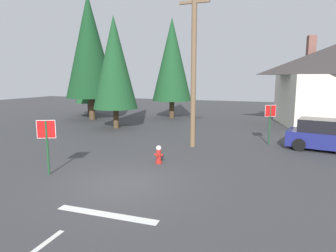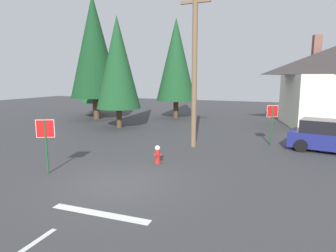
% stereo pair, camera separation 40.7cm
% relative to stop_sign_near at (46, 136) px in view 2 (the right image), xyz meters
% --- Properties ---
extents(ground_plane, '(80.00, 80.00, 0.10)m').
position_rel_stop_sign_near_xyz_m(ground_plane, '(3.13, 0.17, -1.57)').
color(ground_plane, '#38383A').
extents(lane_stop_bar, '(3.03, 0.42, 0.01)m').
position_rel_stop_sign_near_xyz_m(lane_stop_bar, '(3.95, -2.12, -1.52)').
color(lane_stop_bar, silver).
rests_on(lane_stop_bar, ground).
extents(stop_sign_near, '(0.63, 0.34, 2.14)m').
position_rel_stop_sign_near_xyz_m(stop_sign_near, '(0.00, 0.00, 0.00)').
color(stop_sign_near, '#1E4C28').
rests_on(stop_sign_near, ground).
extents(fire_hydrant, '(0.40, 0.35, 0.80)m').
position_rel_stop_sign_near_xyz_m(fire_hydrant, '(3.39, 2.93, -1.12)').
color(fire_hydrant, '#AD231E').
rests_on(fire_hydrant, ground).
extents(utility_pole, '(1.60, 0.28, 8.13)m').
position_rel_stop_sign_near_xyz_m(utility_pole, '(3.88, 6.57, 2.72)').
color(utility_pole, brown).
rests_on(utility_pole, ground).
extents(stop_sign_far, '(0.57, 0.35, 2.24)m').
position_rel_stop_sign_near_xyz_m(stop_sign_far, '(7.76, 8.57, 0.06)').
color(stop_sign_far, '#1E4C28').
rests_on(stop_sign_far, ground).
extents(parked_car, '(4.65, 2.62, 1.61)m').
position_rel_stop_sign_near_xyz_m(parked_car, '(10.80, 8.19, -0.75)').
color(parked_car, navy).
rests_on(parked_car, ground).
extents(pine_tree_tall_left, '(2.63, 2.63, 6.56)m').
position_rel_stop_sign_near_xyz_m(pine_tree_tall_left, '(-10.36, 16.94, 2.34)').
color(pine_tree_tall_left, '#4C3823').
rests_on(pine_tree_tall_left, ground).
extents(pine_tree_mid_left, '(4.38, 4.38, 10.95)m').
position_rel_stop_sign_near_xyz_m(pine_tree_mid_left, '(-7.73, 13.75, 4.92)').
color(pine_tree_mid_left, '#4C3823').
rests_on(pine_tree_mid_left, ground).
extents(pine_tree_short_left, '(3.27, 3.27, 8.18)m').
position_rel_stop_sign_near_xyz_m(pine_tree_short_left, '(-3.21, 10.40, 3.29)').
color(pine_tree_short_left, '#4C3823').
rests_on(pine_tree_short_left, ground).
extents(pine_tree_far_center, '(3.64, 3.64, 9.11)m').
position_rel_stop_sign_near_xyz_m(pine_tree_far_center, '(-1.26, 17.20, 3.84)').
color(pine_tree_far_center, '#4C3823').
rests_on(pine_tree_far_center, ground).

